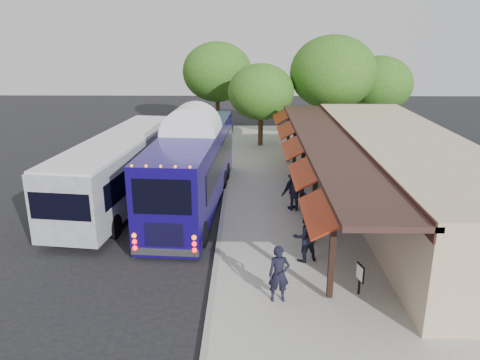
% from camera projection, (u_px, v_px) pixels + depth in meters
% --- Properties ---
extents(ground, '(90.00, 90.00, 0.00)m').
position_uv_depth(ground, '(218.00, 246.00, 18.70)').
color(ground, black).
rests_on(ground, ground).
extents(sidewalk, '(10.00, 40.00, 0.15)m').
position_uv_depth(sidewalk, '(327.00, 209.00, 22.42)').
color(sidewalk, '#9E9B93').
rests_on(sidewalk, ground).
extents(curb, '(0.20, 40.00, 0.16)m').
position_uv_depth(curb, '(224.00, 208.00, 22.48)').
color(curb, gray).
rests_on(curb, ground).
extents(station_shelter, '(8.15, 20.00, 3.60)m').
position_uv_depth(station_shelter, '(401.00, 174.00, 21.83)').
color(station_shelter, tan).
rests_on(station_shelter, ground).
extents(coach_bus, '(3.41, 12.40, 3.93)m').
position_uv_depth(coach_bus, '(193.00, 164.00, 22.53)').
color(coach_bus, '#130860').
rests_on(coach_bus, ground).
extents(city_bus, '(4.14, 12.47, 3.29)m').
position_uv_depth(city_bus, '(122.00, 166.00, 23.11)').
color(city_bus, gray).
rests_on(city_bus, ground).
extents(ped_a, '(0.70, 0.50, 1.82)m').
position_uv_depth(ped_a, '(279.00, 274.00, 14.44)').
color(ped_a, black).
rests_on(ped_a, sidewalk).
extents(ped_b, '(1.16, 1.05, 1.94)m').
position_uv_depth(ped_b, '(305.00, 236.00, 16.96)').
color(ped_b, black).
rests_on(ped_b, sidewalk).
extents(ped_c, '(1.25, 0.95, 1.98)m').
position_uv_depth(ped_c, '(295.00, 190.00, 21.85)').
color(ped_c, black).
rests_on(ped_c, sidewalk).
extents(ped_d, '(1.35, 0.95, 1.91)m').
position_uv_depth(ped_d, '(295.00, 191.00, 21.79)').
color(ped_d, black).
rests_on(ped_d, sidewalk).
extents(sign_board, '(0.16, 0.47, 1.05)m').
position_uv_depth(sign_board, '(360.00, 274.00, 14.83)').
color(sign_board, black).
rests_on(sign_board, sidewalk).
extents(tree_left, '(4.72, 4.72, 6.05)m').
position_uv_depth(tree_left, '(261.00, 92.00, 33.32)').
color(tree_left, '#382314').
rests_on(tree_left, ground).
extents(tree_mid, '(6.24, 6.24, 7.98)m').
position_uv_depth(tree_mid, '(333.00, 72.00, 33.74)').
color(tree_mid, '#382314').
rests_on(tree_mid, ground).
extents(tree_right, '(5.04, 5.04, 6.45)m').
position_uv_depth(tree_right, '(379.00, 84.00, 35.56)').
color(tree_right, '#382314').
rests_on(tree_right, ground).
extents(tree_far, '(5.77, 5.77, 7.39)m').
position_uv_depth(tree_far, '(217.00, 72.00, 38.80)').
color(tree_far, '#382314').
rests_on(tree_far, ground).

